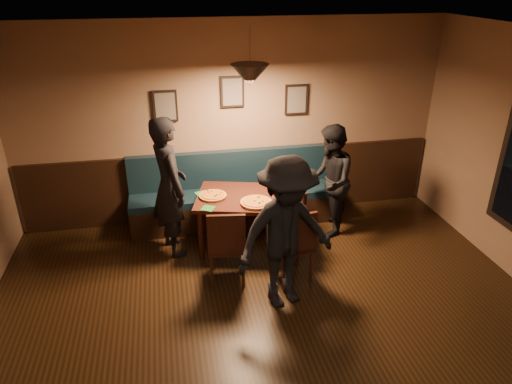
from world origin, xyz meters
TOP-DOWN VIEW (x-y plane):
  - ceiling at (0.00, 0.00)m, footprint 7.00×7.00m
  - wall_back at (0.00, 3.50)m, footprint 6.00×0.00m
  - wainscot at (0.00, 3.47)m, footprint 5.88×0.06m
  - booth_bench at (0.00, 3.20)m, footprint 3.00×0.60m
  - picture_left at (-0.90, 3.47)m, footprint 0.32×0.04m
  - picture_center at (0.00, 3.47)m, footprint 0.32×0.04m
  - picture_right at (0.90, 3.47)m, footprint 0.32×0.04m
  - pendant_lamp at (0.07, 2.53)m, footprint 0.44×0.44m
  - dining_table at (0.07, 2.53)m, footprint 1.54×1.19m
  - chair_near_left at (-0.34, 1.86)m, footprint 0.47×0.47m
  - chair_near_right at (0.39, 1.73)m, footprint 0.49×0.49m
  - diner_left at (-0.94, 2.63)m, footprint 0.60×0.75m
  - diner_right at (1.17, 2.68)m, footprint 0.78×0.89m
  - diner_front at (0.21, 1.32)m, footprint 1.23×0.91m
  - pizza_a at (-0.41, 2.60)m, footprint 0.45×0.45m
  - pizza_b at (0.09, 2.30)m, footprint 0.46×0.46m
  - pizza_c at (0.51, 2.68)m, footprint 0.36×0.36m
  - soda_glass at (0.67, 2.20)m, footprint 0.07×0.07m
  - tabasco_bottle at (0.58, 2.43)m, footprint 0.03×0.03m
  - napkin_a at (-0.54, 2.73)m, footprint 0.17×0.17m
  - napkin_b at (-0.50, 2.29)m, footprint 0.20×0.20m
  - cutlery_set at (0.09, 2.18)m, footprint 0.18×0.09m

SIDE VIEW (x-z plane):
  - dining_table at x=0.07m, z-range 0.00..0.73m
  - chair_near_right at x=0.39m, z-range 0.00..0.93m
  - chair_near_left at x=-0.34m, z-range 0.00..0.95m
  - wainscot at x=0.00m, z-range 0.00..1.00m
  - booth_bench at x=0.00m, z-range 0.00..1.00m
  - cutlery_set at x=0.09m, z-range 0.73..0.73m
  - napkin_a at x=-0.54m, z-range 0.73..0.73m
  - napkin_b at x=-0.50m, z-range 0.73..0.73m
  - pizza_c at x=0.51m, z-range 0.73..0.76m
  - pizza_a at x=-0.41m, z-range 0.73..0.77m
  - pizza_b at x=0.09m, z-range 0.73..0.77m
  - diner_right at x=1.17m, z-range 0.00..1.54m
  - tabasco_bottle at x=0.58m, z-range 0.73..0.84m
  - soda_glass at x=0.67m, z-range 0.73..0.87m
  - diner_front at x=0.21m, z-range 0.00..1.71m
  - diner_left at x=-0.94m, z-range 0.00..1.80m
  - wall_back at x=0.00m, z-range -1.60..4.40m
  - picture_left at x=-0.90m, z-range 1.49..1.91m
  - picture_right at x=0.90m, z-range 1.49..1.91m
  - picture_center at x=0.00m, z-range 1.64..2.06m
  - pendant_lamp at x=0.07m, z-range 2.12..2.38m
  - ceiling at x=0.00m, z-range 2.80..2.80m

